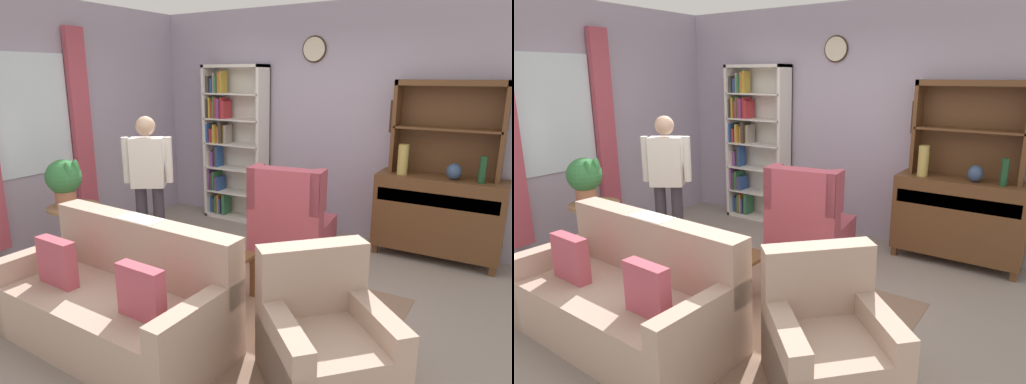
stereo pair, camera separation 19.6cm
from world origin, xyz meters
The scene contains 18 objects.
ground_plane centered at (0.00, 0.00, -0.01)m, with size 5.40×4.60×0.02m, color gray.
wall_back centered at (0.00, 2.13, 1.41)m, with size 5.00×0.09×2.80m.
wall_left centered at (-2.52, -0.03, 1.40)m, with size 0.16×4.20×2.80m.
area_rug centered at (0.20, -0.30, 0.00)m, with size 2.49×2.09×0.01m, color #846651.
bookshelf centered at (-1.36, 1.94, 1.06)m, with size 0.90×0.30×2.10m.
sideboard centered at (1.39, 1.86, 0.51)m, with size 1.30×0.45×0.92m.
sideboard_hutch centered at (1.39, 1.97, 1.56)m, with size 1.10×0.26×1.00m.
vase_tall centered at (1.00, 1.78, 1.08)m, with size 0.11×0.11×0.33m, color tan.
vase_round centered at (1.52, 1.79, 1.01)m, with size 0.15×0.15×0.17m, color #33476B.
bottle_wine centered at (1.78, 1.77, 1.06)m, with size 0.07×0.07×0.27m, color #194223.
couch_floral centered at (-0.34, -1.06, 0.31)m, with size 1.82×0.90×0.90m.
armchair_floral centered at (1.18, -0.72, 0.29)m, with size 1.08×1.08×0.88m.
wingback_chair centered at (0.04, 1.02, 0.38)m, with size 0.88×0.90×1.05m.
plant_stand centered at (-1.81, -0.30, 0.40)m, with size 0.52×0.52×0.65m.
potted_plant_large centered at (-1.84, -0.34, 0.94)m, with size 0.35×0.35×0.49m.
person_reading centered at (-1.25, 0.23, 0.91)m, with size 0.48×0.35×1.56m.
coffee_table centered at (-0.22, -0.15, 0.35)m, with size 0.80×0.50×0.42m.
book_stack centered at (-0.27, -0.16, 0.47)m, with size 0.22×0.15×0.10m.
Camera 2 is at (2.30, -3.04, 1.97)m, focal length 31.66 mm.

